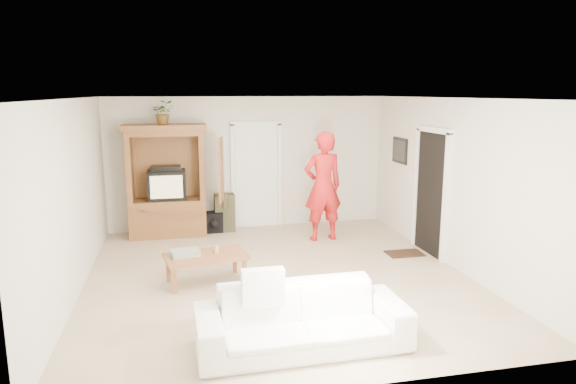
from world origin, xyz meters
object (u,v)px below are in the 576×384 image
(man, at_px, (323,186))
(coffee_table, at_px, (206,258))
(armoire, at_px, (168,188))
(sofa, at_px, (302,319))

(man, bearing_deg, coffee_table, 31.91)
(man, height_order, coffee_table, man)
(armoire, relative_size, man, 1.05)
(armoire, bearing_deg, man, -18.35)
(armoire, height_order, man, armoire)
(sofa, height_order, coffee_table, sofa)
(armoire, relative_size, coffee_table, 1.71)
(man, xyz_separation_m, coffee_table, (-2.23, -1.77, -0.63))
(man, relative_size, coffee_table, 1.62)
(armoire, height_order, sofa, armoire)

